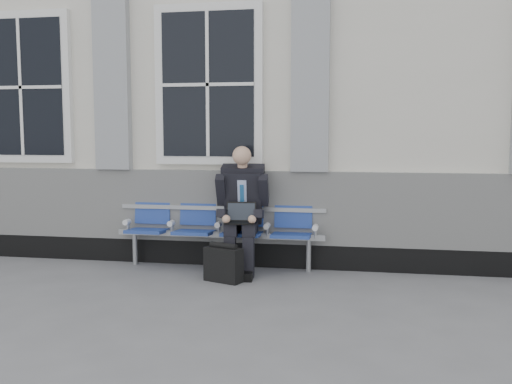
# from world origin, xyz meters

# --- Properties ---
(ground) EXTENTS (70.00, 70.00, 0.00)m
(ground) POSITION_xyz_m (0.00, 0.00, 0.00)
(ground) COLOR slate
(ground) RESTS_ON ground
(station_building) EXTENTS (14.40, 4.40, 4.49)m
(station_building) POSITION_xyz_m (-0.02, 3.47, 2.22)
(station_building) COLOR silver
(station_building) RESTS_ON ground
(bench) EXTENTS (2.60, 0.47, 0.91)m
(bench) POSITION_xyz_m (0.51, 1.32, 0.55)
(bench) COLOR #9EA0A3
(bench) RESTS_ON ground
(businessman) EXTENTS (0.64, 0.86, 1.51)m
(businessman) POSITION_xyz_m (0.82, 1.18, 0.80)
(businessman) COLOR black
(businessman) RESTS_ON ground
(briefcase) EXTENTS (0.47, 0.32, 0.44)m
(briefcase) POSITION_xyz_m (0.71, 0.68, 0.20)
(briefcase) COLOR black
(briefcase) RESTS_ON ground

